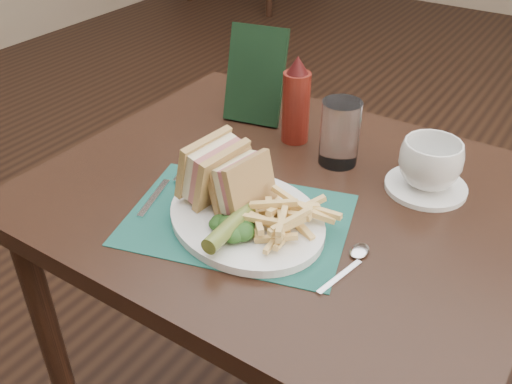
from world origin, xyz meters
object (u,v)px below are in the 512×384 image
Objects in this scene: check_presenter at (256,75)px; sandwich_half_b at (233,178)px; drinking_glass at (340,133)px; coffee_cup at (430,164)px; saucer at (426,187)px; plate at (246,219)px; table_main at (281,327)px; sandwich_half_a at (204,165)px; placemat at (238,219)px; ketchup_bottle at (296,100)px.

sandwich_half_b is at bearing -74.84° from check_presenter.
coffee_cup is at bearing 0.60° from drinking_glass.
coffee_cup is at bearing 0.00° from saucer.
check_presenter is at bearing 142.18° from plate.
plate is at bearing -128.98° from saucer.
plate is (-0.00, -0.13, 0.38)m from table_main.
table_main is 6.00× the size of saucer.
sandwich_half_b is 0.66× the size of saucer.
table_main is at bearing -147.53° from coffee_cup.
saucer is 1.33× the size of coffee_cup.
check_presenter is (-0.24, 0.07, 0.04)m from drinking_glass.
plate is 0.12m from sandwich_half_a.
coffee_cup is at bearing 71.92° from plate.
drinking_glass is at bearing 74.95° from table_main.
placemat is 2.87× the size of drinking_glass.
table_main is at bearing 82.19° from placemat.
placemat is 1.77× the size of check_presenter.
check_presenter is (-0.43, 0.07, 0.10)m from saucer.
plate is at bearing -97.95° from drinking_glass.
ketchup_bottle reaches higher than saucer.
placemat is at bearing -131.12° from coffee_cup.
sandwich_half_a is 0.88× the size of drinking_glass.
coffee_cup is (0.00, 0.00, 0.05)m from saucer.
check_presenter reaches higher than sandwich_half_b.
placemat is at bearing -158.63° from plate.
sandwich_half_b reaches higher than coffee_cup.
check_presenter is (-0.19, 0.34, 0.10)m from placemat.
placemat is 1.24× the size of plate.
plate reaches higher than table_main.
placemat is 0.07m from sandwich_half_b.
plate is 1.61× the size of ketchup_bottle.
plate is at bearing -15.38° from sandwich_half_b.
plate is 0.35m from saucer.
placemat is at bearing -6.02° from sandwich_half_a.
check_presenter reaches higher than drinking_glass.
check_presenter is at bearing 170.53° from coffee_cup.
ketchup_bottle reaches higher than plate.
placemat is 3.29× the size of coffee_cup.
saucer is (0.32, 0.25, -0.07)m from sandwich_half_a.
plate is 0.28m from drinking_glass.
drinking_glass is (0.08, 0.25, -0.00)m from sandwich_half_b.
plate is at bearing -71.02° from check_presenter.
saucer is 0.05m from coffee_cup.
saucer is (0.22, 0.14, 0.38)m from table_main.
drinking_glass is at bearing -179.40° from coffee_cup.
ketchup_bottle is (0.02, 0.28, 0.02)m from sandwich_half_a.
table_main is at bearing -64.39° from ketchup_bottle.
sandwich_half_b reaches higher than saucer.
table_main is 4.26× the size of check_presenter.
sandwich_half_b is at bearing -109.65° from table_main.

